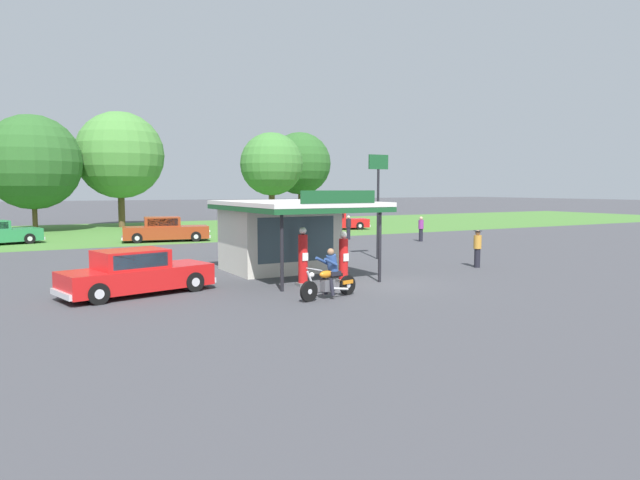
{
  "coord_description": "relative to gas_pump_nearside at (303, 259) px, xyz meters",
  "views": [
    {
      "loc": [
        -11.85,
        -17.17,
        3.47
      ],
      "look_at": [
        -0.84,
        2.74,
        1.4
      ],
      "focal_mm": 32.17,
      "sensor_mm": 36.0,
      "label": 1
    }
  ],
  "objects": [
    {
      "name": "ground_plane",
      "position": [
        2.6,
        -0.81,
        -0.96
      ],
      "size": [
        300.0,
        300.0,
        0.0
      ],
      "primitive_type": "plane",
      "color": "#424247"
    },
    {
      "name": "grass_verge_strip",
      "position": [
        2.6,
        29.19,
        -0.96
      ],
      "size": [
        120.0,
        24.0,
        0.01
      ],
      "primitive_type": "cube",
      "color": "#477A33",
      "rests_on": "ground"
    },
    {
      "name": "service_station_kiosk",
      "position": [
        0.84,
        3.51,
        0.74
      ],
      "size": [
        4.88,
        6.92,
        3.39
      ],
      "color": "beige",
      "rests_on": "ground"
    },
    {
      "name": "gas_pump_nearside",
      "position": [
        0.0,
        0.0,
        0.0
      ],
      "size": [
        0.44,
        0.44,
        2.09
      ],
      "color": "slate",
      "rests_on": "ground"
    },
    {
      "name": "gas_pump_offside",
      "position": [
        1.69,
        -0.0,
        -0.11
      ],
      "size": [
        0.44,
        0.44,
        1.88
      ],
      "color": "slate",
      "rests_on": "ground"
    },
    {
      "name": "motorcycle_with_rider",
      "position": [
        -0.34,
        -2.5,
        -0.31
      ],
      "size": [
        2.27,
        0.8,
        1.58
      ],
      "color": "black",
      "rests_on": "ground"
    },
    {
      "name": "featured_classic_sedan",
      "position": [
        -5.55,
        1.11,
        -0.28
      ],
      "size": [
        5.18,
        2.81,
        1.48
      ],
      "color": "red",
      "rests_on": "ground"
    },
    {
      "name": "parked_car_second_row_spare",
      "position": [
        8.7,
        19.98,
        -0.27
      ],
      "size": [
        5.64,
        2.78,
        1.52
      ],
      "color": "beige",
      "rests_on": "ground"
    },
    {
      "name": "parked_car_back_row_centre",
      "position": [
        -0.1,
        19.41,
        -0.24
      ],
      "size": [
        5.74,
        2.72,
        1.6
      ],
      "color": "#993819",
      "rests_on": "ground"
    },
    {
      "name": "parked_car_back_row_far_right",
      "position": [
        14.99,
        23.29,
        -0.3
      ],
      "size": [
        5.79,
        3.05,
        1.44
      ],
      "color": "red",
      "rests_on": "ground"
    },
    {
      "name": "bystander_chatting_near_pumps",
      "position": [
        0.61,
        9.41,
        -0.11
      ],
      "size": [
        0.35,
        0.35,
        1.6
      ],
      "color": "black",
      "rests_on": "ground"
    },
    {
      "name": "bystander_strolling_foreground",
      "position": [
        14.47,
        11.35,
        -0.11
      ],
      "size": [
        0.34,
        0.34,
        1.62
      ],
      "color": "black",
      "rests_on": "ground"
    },
    {
      "name": "bystander_standing_back_lot",
      "position": [
        8.81,
        0.46,
        -0.09
      ],
      "size": [
        0.36,
        0.36,
        1.64
      ],
      "color": "black",
      "rests_on": "ground"
    },
    {
      "name": "bystander_admiring_sedan",
      "position": [
        11.09,
        14.84,
        -0.11
      ],
      "size": [
        0.34,
        0.34,
        1.62
      ],
      "color": "black",
      "rests_on": "ground"
    },
    {
      "name": "tree_oak_left",
      "position": [
        18.35,
        36.47,
        4.97
      ],
      "size": [
        6.57,
        6.57,
        9.34
      ],
      "color": "brown",
      "rests_on": "ground"
    },
    {
      "name": "tree_oak_far_right",
      "position": [
        -7.28,
        32.77,
        4.35
      ],
      "size": [
        7.48,
        7.48,
        9.24
      ],
      "color": "brown",
      "rests_on": "ground"
    },
    {
      "name": "tree_oak_far_left",
      "position": [
        -0.23,
        34.98,
        5.24
      ],
      "size": [
        7.59,
        7.59,
        10.13
      ],
      "color": "brown",
      "rests_on": "ground"
    },
    {
      "name": "tree_oak_right",
      "position": [
        13.15,
        32.0,
        4.64
      ],
      "size": [
        5.93,
        5.93,
        8.68
      ],
      "color": "brown",
      "rests_on": "ground"
    },
    {
      "name": "roadside_pole_sign",
      "position": [
        6.72,
        5.07,
        2.48
      ],
      "size": [
        1.1,
        0.12,
        5.07
      ],
      "color": "black",
      "rests_on": "ground"
    }
  ]
}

